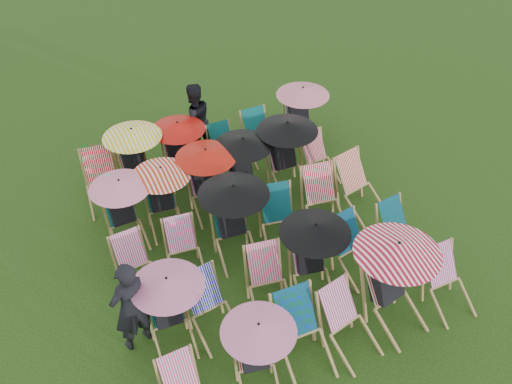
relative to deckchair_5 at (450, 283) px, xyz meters
name	(u,v)px	position (x,y,z in m)	size (l,w,h in m)	color
ground	(258,248)	(-2.01, 2.28, -0.45)	(100.00, 100.00, 0.00)	black
deckchair_1	(257,356)	(-3.14, 0.04, 0.15)	(0.97, 1.03, 1.15)	#A8844E
deckchair_2	(304,336)	(-2.41, 0.11, 0.05)	(0.71, 0.96, 1.01)	#A8844E
deckchair_3	(350,324)	(-1.74, 0.01, 0.02)	(0.78, 0.97, 0.95)	#A8844E
deckchair_4	(395,283)	(-0.93, 0.16, 0.31)	(1.21, 1.31, 1.44)	#A8844E
deckchair_5	(450,283)	(0.00, 0.00, 0.00)	(0.61, 0.84, 0.91)	#A8844E
deckchair_6	(169,311)	(-3.91, 1.19, 0.18)	(1.01, 1.06, 1.20)	#A8844E
deckchair_7	(212,309)	(-3.33, 1.11, 0.01)	(0.70, 0.91, 0.92)	#A8844E
deckchair_8	(269,283)	(-2.39, 1.18, 0.00)	(0.74, 0.93, 0.91)	#A8844E
deckchair_9	(313,258)	(-1.67, 1.16, 0.21)	(1.06, 1.13, 1.26)	#A8844E
deckchair_10	(356,249)	(-0.85, 1.19, 0.01)	(0.74, 0.94, 0.93)	#A8844E
deckchair_11	(401,232)	(0.04, 1.21, -0.02)	(0.67, 0.87, 0.87)	#A8844E
deckchair_12	(136,266)	(-4.04, 2.39, -0.03)	(0.61, 0.82, 0.85)	#A8844E
deckchair_13	(184,250)	(-3.26, 2.40, -0.04)	(0.64, 0.83, 0.83)	#A8844E
deckchair_14	(234,221)	(-2.40, 2.38, 0.26)	(1.13, 1.19, 1.34)	#A8844E
deckchair_15	(280,221)	(-1.61, 2.28, 0.02)	(0.79, 0.98, 0.95)	#A8844E
deckchair_16	(324,201)	(-0.71, 2.37, 0.04)	(0.78, 0.99, 0.98)	#A8844E
deckchair_17	(361,187)	(0.06, 2.39, 0.05)	(0.84, 1.04, 1.01)	#A8844E
deckchair_18	(123,211)	(-3.89, 3.48, 0.18)	(1.01, 1.05, 1.19)	#A8844E
deckchair_19	(163,198)	(-3.20, 3.51, 0.18)	(1.00, 1.06, 1.19)	#A8844E
deckchair_20	(207,181)	(-2.38, 3.57, 0.21)	(1.05, 1.10, 1.25)	#A8844E
deckchair_21	(244,168)	(-1.65, 3.61, 0.20)	(1.04, 1.08, 1.24)	#A8844E
deckchair_22	(287,154)	(-0.78, 3.58, 0.25)	(1.12, 1.16, 1.32)	#A8844E
deckchair_23	(320,159)	(-0.11, 3.50, -0.02)	(0.62, 0.82, 0.86)	#A8844E
deckchair_24	(103,182)	(-3.98, 4.57, 0.03)	(0.75, 0.96, 0.97)	#A8844E
deckchair_25	(135,160)	(-3.31, 4.70, 0.21)	(1.07, 1.11, 1.26)	#A8844E
deckchair_26	(179,151)	(-2.48, 4.66, 0.18)	(1.00, 1.06, 1.19)	#A8844E
deckchair_27	(225,149)	(-1.57, 4.61, -0.04)	(0.54, 0.76, 0.82)	#A8844E
deckchair_28	(261,137)	(-0.79, 4.62, 0.00)	(0.60, 0.84, 0.90)	#A8844E
deckchair_29	(301,116)	(0.13, 4.64, 0.21)	(1.06, 1.13, 1.26)	#A8844E
person_left	(131,306)	(-4.37, 1.38, 0.33)	(0.57, 0.38, 1.57)	black
person_rear	(194,121)	(-1.94, 5.25, 0.33)	(0.76, 0.59, 1.57)	black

